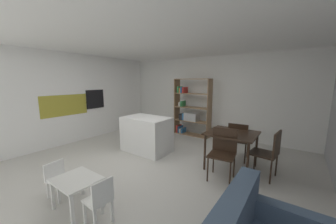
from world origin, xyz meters
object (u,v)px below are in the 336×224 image
Objects in this scene: built_in_oven at (95,99)px; child_chair_left at (58,177)px; child_table at (77,183)px; dining_chair_far at (238,138)px; open_bookshelf at (190,110)px; dining_chair_window_side at (269,150)px; dining_chair_near at (223,149)px; child_chair_right at (100,200)px; kitchen_island at (147,134)px; dining_table at (232,137)px.

built_in_oven is 3.38m from child_chair_left.
dining_chair_far is (1.37, 2.96, 0.15)m from child_table.
child_chair_left is at bearing -89.95° from open_bookshelf.
open_bookshelf is 2.05× the size of dining_chair_window_side.
open_bookshelf is at bearing 125.00° from dining_chair_near.
dining_chair_far is at bearing -118.11° from dining_chair_window_side.
dining_chair_window_side is at bearing 151.03° from child_chair_right.
kitchen_island is 2.00m from open_bookshelf.
child_table is 0.70× the size of dining_chair_far.
child_chair_right is at bearing -60.91° from kitchen_island.
child_chair_left is 0.86× the size of child_chair_right.
dining_table reaches higher than child_chair_left.
child_chair_left is 0.59× the size of dining_chair_window_side.
dining_chair_window_side reaches higher than dining_table.
dining_chair_near is at bearing -48.46° from open_bookshelf.
open_bookshelf reaches higher than dining_chair_near.
open_bookshelf is 3.47× the size of child_chair_left.
dining_chair_window_side is at bearing -1.02° from dining_table.
kitchen_island is (2.20, -0.03, -0.78)m from built_in_oven.
child_table is (2.89, -2.23, -0.84)m from built_in_oven.
dining_table is (2.05, 0.29, 0.23)m from kitchen_island.
dining_chair_near is (4.24, -0.20, -0.67)m from built_in_oven.
open_bookshelf is at bearing 97.37° from child_table.
dining_chair_window_side is (2.04, 2.48, 0.16)m from child_table.
built_in_oven is at bearing -80.17° from dining_chair_window_side.
open_bookshelf reaches higher than built_in_oven.
open_bookshelf reaches higher than child_chair_right.
built_in_oven is 0.32× the size of open_bookshelf.
built_in_oven is at bearing -120.78° from child_chair_right.
dining_chair_near reaches higher than child_table.
child_chair_right reaches higher than child_chair_left.
dining_chair_near reaches higher than dining_chair_far.
built_in_oven reaches higher than kitchen_island.
child_chair_left is 2.79m from dining_chair_near.
child_chair_right is at bearing -98.33° from child_chair_left.
open_bookshelf is 2.97× the size of child_chair_right.
dining_chair_far reaches higher than dining_table.
built_in_oven is 3.07m from open_bookshelf.
child_table is 0.67× the size of dining_chair_window_side.
built_in_oven reaches higher than child_chair_right.
dining_table is at bearing 82.06° from dining_chair_near.
open_bookshelf is at bearing 85.45° from kitchen_island.
built_in_oven is 4.30m from dining_table.
child_table is 3.22m from dining_chair_window_side.
dining_chair_near is at bearing 82.56° from dining_chair_far.
built_in_oven is 0.50× the size of kitchen_island.
built_in_oven is 1.09× the size of child_chair_left.
dining_table is 0.49m from dining_chair_far.
dining_table is at bearing 61.43° from child_table.
open_bookshelf is 4.22m from child_table.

